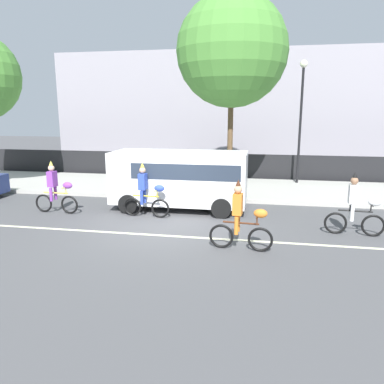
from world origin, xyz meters
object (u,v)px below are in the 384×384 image
(parade_cyclist_purple, at_px, (56,190))
(parade_cyclist_zebra, at_px, (356,208))
(street_lamp_post, at_px, (301,104))
(parade_cyclist_orange, at_px, (242,220))
(parked_van_white, at_px, (181,176))
(parade_cyclist_cobalt, at_px, (146,193))

(parade_cyclist_purple, bearing_deg, parade_cyclist_zebra, -3.85)
(parade_cyclist_purple, distance_m, street_lamp_post, 11.86)
(parade_cyclist_zebra, xyz_separation_m, street_lamp_post, (-1.02, 7.63, 3.15))
(street_lamp_post, bearing_deg, parade_cyclist_zebra, -82.35)
(parade_cyclist_orange, bearing_deg, parade_cyclist_zebra, 29.51)
(street_lamp_post, bearing_deg, parked_van_white, -130.55)
(parked_van_white, relative_size, street_lamp_post, 0.85)
(parade_cyclist_orange, bearing_deg, street_lamp_post, 76.63)
(parade_cyclist_orange, relative_size, parked_van_white, 0.38)
(parade_cyclist_orange, distance_m, parked_van_white, 4.69)
(parade_cyclist_orange, xyz_separation_m, parade_cyclist_zebra, (3.28, 1.86, 0.00))
(parade_cyclist_purple, relative_size, street_lamp_post, 0.33)
(parade_cyclist_cobalt, relative_size, parade_cyclist_orange, 1.00)
(parade_cyclist_orange, xyz_separation_m, parked_van_white, (-2.48, 3.95, 0.44))
(parade_cyclist_purple, height_order, parade_cyclist_orange, same)
(parade_cyclist_purple, bearing_deg, street_lamp_post, 37.38)
(parade_cyclist_cobalt, bearing_deg, parade_cyclist_orange, -37.40)
(parade_cyclist_zebra, xyz_separation_m, parked_van_white, (-5.75, 2.10, 0.44))
(parade_cyclist_zebra, bearing_deg, parked_van_white, 159.96)
(parked_van_white, height_order, street_lamp_post, street_lamp_post)
(parade_cyclist_cobalt, xyz_separation_m, parked_van_white, (0.98, 1.31, 0.44))
(parade_cyclist_purple, height_order, parade_cyclist_cobalt, same)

